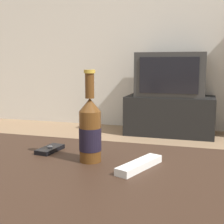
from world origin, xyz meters
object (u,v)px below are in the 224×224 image
(television, at_px, (171,75))
(cell_phone, at_px, (50,149))
(remote_control, at_px, (139,165))
(tv_stand, at_px, (170,115))
(beer_bottle, at_px, (90,130))

(television, xyz_separation_m, cell_phone, (-0.12, -2.54, -0.15))
(remote_control, bearing_deg, cell_phone, -172.81)
(tv_stand, distance_m, cell_phone, 2.57)
(tv_stand, distance_m, television, 0.44)
(remote_control, bearing_deg, television, 115.85)
(cell_phone, bearing_deg, beer_bottle, -13.25)
(tv_stand, bearing_deg, remote_control, -85.71)
(tv_stand, height_order, cell_phone, cell_phone)
(tv_stand, bearing_deg, beer_bottle, -88.98)
(tv_stand, relative_size, beer_bottle, 3.55)
(tv_stand, relative_size, cell_phone, 8.58)
(television, height_order, cell_phone, television)
(beer_bottle, relative_size, cell_phone, 2.42)
(cell_phone, bearing_deg, television, 93.88)
(television, bearing_deg, beer_bottle, -88.98)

